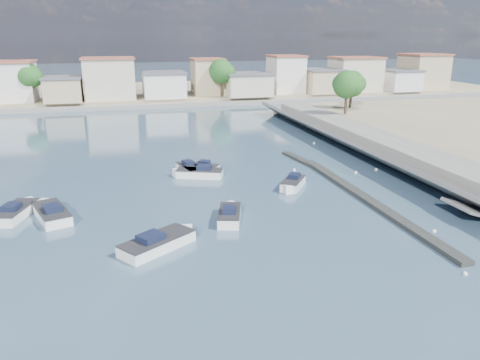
# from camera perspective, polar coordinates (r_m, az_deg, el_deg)

# --- Properties ---
(ground) EXTENTS (400.00, 400.00, 0.00)m
(ground) POSITION_cam_1_polar(r_m,az_deg,el_deg) (67.99, -2.69, 5.30)
(ground) COLOR #2D475B
(ground) RESTS_ON ground
(seawall_walkway) EXTENTS (5.00, 90.00, 1.80)m
(seawall_walkway) POSITION_cam_1_polar(r_m,az_deg,el_deg) (51.57, 24.68, 0.87)
(seawall_walkway) COLOR slate
(seawall_walkway) RESTS_ON ground
(breakwater) EXTENTS (2.00, 31.02, 0.35)m
(breakwater) POSITION_cam_1_polar(r_m,az_deg,el_deg) (45.21, 13.29, -1.10)
(breakwater) COLOR black
(breakwater) RESTS_ON ground
(far_shore_land) EXTENTS (160.00, 40.00, 1.40)m
(far_shore_land) POSITION_cam_1_polar(r_m,az_deg,el_deg) (118.65, -8.02, 10.62)
(far_shore_land) COLOR gray
(far_shore_land) RESTS_ON ground
(far_shore_quay) EXTENTS (160.00, 2.50, 0.80)m
(far_shore_quay) POSITION_cam_1_polar(r_m,az_deg,el_deg) (98.02, -6.52, 9.13)
(far_shore_quay) COLOR slate
(far_shore_quay) RESTS_ON ground
(far_town) EXTENTS (113.01, 12.80, 8.35)m
(far_town) POSITION_cam_1_polar(r_m,az_deg,el_deg) (105.29, -1.18, 12.27)
(far_town) COLOR beige
(far_town) RESTS_ON far_shore_land
(shore_trees) EXTENTS (74.56, 38.32, 7.92)m
(shore_trees) POSITION_cam_1_polar(r_m,az_deg,el_deg) (96.10, -1.34, 12.57)
(shore_trees) COLOR #38281E
(shore_trees) RESTS_ON ground
(motorboat_a) EXTENTS (3.64, 5.84, 1.48)m
(motorboat_a) POSITION_cam_1_polar(r_m,az_deg,el_deg) (40.59, -22.06, -3.74)
(motorboat_a) COLOR white
(motorboat_a) RESTS_ON ground
(motorboat_b) EXTENTS (2.75, 4.62, 1.48)m
(motorboat_b) POSITION_cam_1_polar(r_m,az_deg,el_deg) (37.25, -1.27, -4.27)
(motorboat_b) COLOR white
(motorboat_b) RESTS_ON ground
(motorboat_c) EXTENTS (5.24, 3.38, 1.48)m
(motorboat_c) POSITION_cam_1_polar(r_m,az_deg,el_deg) (48.49, -5.22, 0.81)
(motorboat_c) COLOR white
(motorboat_c) RESTS_ON ground
(motorboat_d) EXTENTS (3.50, 4.00, 1.48)m
(motorboat_d) POSITION_cam_1_polar(r_m,az_deg,el_deg) (45.03, 6.41, -0.52)
(motorboat_d) COLOR white
(motorboat_d) RESTS_ON ground
(motorboat_e) EXTENTS (3.12, 5.25, 1.48)m
(motorboat_e) POSITION_cam_1_polar(r_m,az_deg,el_deg) (42.01, -25.55, -3.49)
(motorboat_e) COLOR white
(motorboat_e) RESTS_ON ground
(motorboat_f) EXTENTS (4.01, 3.32, 1.48)m
(motorboat_f) POSITION_cam_1_polar(r_m,az_deg,el_deg) (50.37, -5.01, 1.44)
(motorboat_f) COLOR white
(motorboat_f) RESTS_ON ground
(motorboat_g) EXTENTS (2.56, 4.76, 1.48)m
(motorboat_g) POSITION_cam_1_polar(r_m,az_deg,el_deg) (49.73, -6.06, 1.20)
(motorboat_g) COLOR white
(motorboat_g) RESTS_ON ground
(motorboat_h) EXTENTS (5.59, 4.80, 1.48)m
(motorboat_h) POSITION_cam_1_polar(r_m,az_deg,el_deg) (32.95, -9.65, -7.50)
(motorboat_h) COLOR white
(motorboat_h) RESTS_ON ground
(mooring_buoys) EXTENTS (9.01, 36.38, 0.32)m
(mooring_buoys) POSITION_cam_1_polar(r_m,az_deg,el_deg) (47.82, 14.40, -0.32)
(mooring_buoys) COLOR white
(mooring_buoys) RESTS_ON ground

